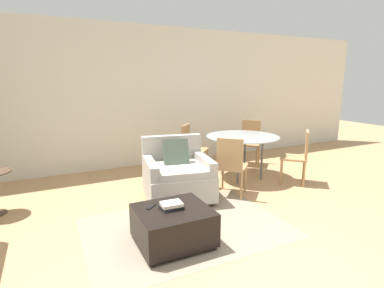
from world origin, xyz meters
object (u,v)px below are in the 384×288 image
at_px(book_stack, 172,205).
at_px(dining_chair_near_right, 299,153).
at_px(dining_chair_far_right, 250,139).
at_px(dining_chair_far_left, 191,145).
at_px(dining_chair_near_left, 231,163).
at_px(tv_remote_secondary, 151,206).
at_px(tv_remote_primary, 166,205).
at_px(ottoman, 173,225).
at_px(armchair, 177,175).
at_px(dining_table, 242,140).

bearing_deg(book_stack, dining_chair_near_right, 17.66).
bearing_deg(dining_chair_far_right, dining_chair_far_left, 180.00).
bearing_deg(dining_chair_near_left, dining_chair_far_right, 45.00).
bearing_deg(dining_chair_near_right, tv_remote_secondary, -165.95).
xyz_separation_m(tv_remote_primary, dining_chair_near_right, (2.66, 0.73, 0.12)).
height_order(ottoman, tv_remote_secondary, tv_remote_secondary).
distance_m(book_stack, dining_chair_near_left, 1.54).
xyz_separation_m(armchair, dining_chair_near_left, (0.73, -0.30, 0.17)).
height_order(ottoman, dining_table, dining_table).
relative_size(tv_remote_primary, dining_chair_near_left, 0.18).
height_order(dining_chair_near_left, dining_chair_far_left, same).
height_order(ottoman, tv_remote_primary, tv_remote_primary).
bearing_deg(dining_chair_near_left, book_stack, -146.82).
height_order(tv_remote_secondary, dining_chair_far_right, dining_chair_far_right).
bearing_deg(tv_remote_primary, armchair, 60.69).
distance_m(dining_chair_near_left, dining_chair_far_right, 1.91).
relative_size(armchair, ottoman, 1.41).
height_order(tv_remote_primary, tv_remote_secondary, same).
bearing_deg(book_stack, dining_chair_near_left, 33.18).
bearing_deg(tv_remote_primary, tv_remote_secondary, 171.55).
xyz_separation_m(dining_chair_near_right, dining_chair_far_right, (0.00, 1.35, 0.00)).
height_order(armchair, dining_table, armchair).
bearing_deg(tv_remote_secondary, dining_chair_far_right, 36.16).
height_order(book_stack, tv_remote_secondary, book_stack).
bearing_deg(tv_remote_secondary, dining_chair_near_right, 14.05).
relative_size(tv_remote_secondary, dining_chair_near_right, 0.16).
xyz_separation_m(dining_chair_far_left, dining_chair_far_right, (1.35, 0.00, 0.00)).
bearing_deg(dining_table, armchair, -165.02).
xyz_separation_m(tv_remote_secondary, dining_table, (2.14, 1.38, 0.29)).
bearing_deg(dining_chair_far_left, tv_remote_secondary, -125.40).
bearing_deg(dining_chair_far_left, dining_chair_near_left, -90.00).
xyz_separation_m(tv_remote_secondary, dining_chair_near_right, (2.81, 0.70, 0.12)).
distance_m(dining_table, dining_chair_far_left, 0.97).
height_order(ottoman, dining_chair_near_left, dining_chair_near_left).
height_order(dining_chair_near_right, dining_chair_far_left, same).
height_order(book_stack, tv_remote_primary, book_stack).
height_order(armchair, book_stack, armchair).
height_order(dining_table, dining_chair_far_right, dining_chair_far_right).
xyz_separation_m(dining_chair_near_left, dining_chair_far_left, (0.00, 1.35, 0.00)).
bearing_deg(tv_remote_primary, dining_chair_far_right, 38.02).
bearing_deg(tv_remote_secondary, tv_remote_primary, -8.45).
height_order(ottoman, dining_chair_far_left, dining_chair_far_left).
bearing_deg(dining_chair_far_right, ottoman, -139.96).
relative_size(book_stack, tv_remote_secondary, 1.74).
xyz_separation_m(dining_table, dining_chair_near_left, (-0.68, -0.68, -0.17)).
xyz_separation_m(dining_chair_near_right, dining_chair_far_left, (-1.35, 1.35, 0.00)).
bearing_deg(tv_remote_primary, dining_chair_far_left, 57.84).
bearing_deg(book_stack, dining_chair_far_right, 39.74).
height_order(tv_remote_primary, dining_chair_near_left, dining_chair_near_left).
height_order(ottoman, dining_chair_near_right, dining_chair_near_right).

